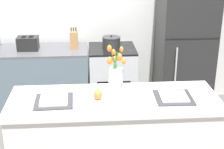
{
  "coord_description": "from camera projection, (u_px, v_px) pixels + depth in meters",
  "views": [
    {
      "loc": [
        -0.21,
        -2.63,
        2.17
      ],
      "look_at": [
        0.0,
        0.25,
        1.04
      ],
      "focal_mm": 55.0,
      "sensor_mm": 36.0,
      "label": 1
    }
  ],
  "objects": [
    {
      "name": "back_wall",
      "position": [
        103.0,
        6.0,
        4.62
      ],
      "size": [
        5.2,
        0.08,
        2.7
      ],
      "color": "silver",
      "rests_on": "ground_plane"
    },
    {
      "name": "kitchen_island",
      "position": [
        114.0,
        145.0,
        3.08
      ],
      "size": [
        1.8,
        0.66,
        0.92
      ],
      "color": "silver",
      "rests_on": "ground_plane"
    },
    {
      "name": "back_counter",
      "position": [
        24.0,
        82.0,
        4.51
      ],
      "size": [
        1.68,
        0.6,
        0.88
      ],
      "color": "slate",
      "rests_on": "ground_plane"
    },
    {
      "name": "stove_range",
      "position": [
        112.0,
        80.0,
        4.58
      ],
      "size": [
        0.6,
        0.61,
        0.88
      ],
      "color": "#B2B5B7",
      "rests_on": "ground_plane"
    },
    {
      "name": "refrigerator",
      "position": [
        184.0,
        47.0,
        4.49
      ],
      "size": [
        0.68,
        0.67,
        1.74
      ],
      "color": "black",
      "rests_on": "ground_plane"
    },
    {
      "name": "flower_vase",
      "position": [
        116.0,
        78.0,
        2.91
      ],
      "size": [
        0.15,
        0.14,
        0.44
      ],
      "color": "silver",
      "rests_on": "kitchen_island"
    },
    {
      "name": "pear_figurine",
      "position": [
        98.0,
        94.0,
        2.88
      ],
      "size": [
        0.08,
        0.08,
        0.12
      ],
      "color": "#C66B33",
      "rests_on": "kitchen_island"
    },
    {
      "name": "plate_setting_left",
      "position": [
        54.0,
        101.0,
        2.85
      ],
      "size": [
        0.32,
        0.32,
        0.02
      ],
      "color": "#333338",
      "rests_on": "kitchen_island"
    },
    {
      "name": "plate_setting_right",
      "position": [
        174.0,
        97.0,
        2.92
      ],
      "size": [
        0.32,
        0.32,
        0.02
      ],
      "color": "#333338",
      "rests_on": "kitchen_island"
    },
    {
      "name": "toaster",
      "position": [
        28.0,
        43.0,
        4.31
      ],
      "size": [
        0.28,
        0.18,
        0.17
      ],
      "color": "black",
      "rests_on": "back_counter"
    },
    {
      "name": "cooking_pot",
      "position": [
        111.0,
        42.0,
        4.41
      ],
      "size": [
        0.23,
        0.23,
        0.17
      ],
      "color": "#2D2D2D",
      "rests_on": "stove_range"
    },
    {
      "name": "knife_block",
      "position": [
        74.0,
        40.0,
        4.38
      ],
      "size": [
        0.1,
        0.14,
        0.27
      ],
      "color": "#A37547",
      "rests_on": "back_counter"
    }
  ]
}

